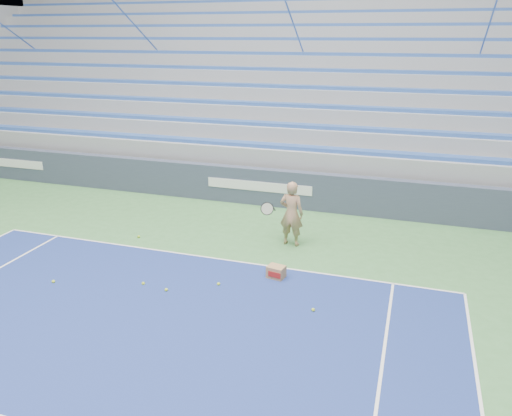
% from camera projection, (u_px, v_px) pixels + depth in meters
% --- Properties ---
extents(sponsor_barrier, '(30.00, 0.32, 1.10)m').
position_uv_depth(sponsor_barrier, '(260.00, 187.00, 14.81)').
color(sponsor_barrier, '#374054').
rests_on(sponsor_barrier, ground).
extents(bleachers, '(31.00, 9.15, 7.30)m').
position_uv_depth(bleachers, '(305.00, 101.00, 19.35)').
color(bleachers, gray).
rests_on(bleachers, ground).
extents(tennis_player, '(0.91, 0.83, 1.59)m').
position_uv_depth(tennis_player, '(291.00, 214.00, 11.87)').
color(tennis_player, tan).
rests_on(tennis_player, ground).
extents(ball_box, '(0.40, 0.34, 0.27)m').
position_uv_depth(ball_box, '(276.00, 272.00, 10.43)').
color(ball_box, '#A27A4E').
rests_on(ball_box, ground).
extents(tennis_ball_0, '(0.07, 0.07, 0.07)m').
position_uv_depth(tennis_ball_0, '(143.00, 283.00, 10.17)').
color(tennis_ball_0, '#C3E22E').
rests_on(tennis_ball_0, ground).
extents(tennis_ball_1, '(0.07, 0.07, 0.07)m').
position_uv_depth(tennis_ball_1, '(166.00, 290.00, 9.91)').
color(tennis_ball_1, '#C3E22E').
rests_on(tennis_ball_1, ground).
extents(tennis_ball_2, '(0.07, 0.07, 0.07)m').
position_uv_depth(tennis_ball_2, '(53.00, 281.00, 10.25)').
color(tennis_ball_2, '#C3E22E').
rests_on(tennis_ball_2, ground).
extents(tennis_ball_3, '(0.07, 0.07, 0.07)m').
position_uv_depth(tennis_ball_3, '(139.00, 237.00, 12.51)').
color(tennis_ball_3, '#C3E22E').
rests_on(tennis_ball_3, ground).
extents(tennis_ball_4, '(0.07, 0.07, 0.07)m').
position_uv_depth(tennis_ball_4, '(219.00, 284.00, 10.15)').
color(tennis_ball_4, '#C3E22E').
rests_on(tennis_ball_4, ground).
extents(tennis_ball_5, '(0.07, 0.07, 0.07)m').
position_uv_depth(tennis_ball_5, '(313.00, 310.00, 9.20)').
color(tennis_ball_5, '#C3E22E').
rests_on(tennis_ball_5, ground).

